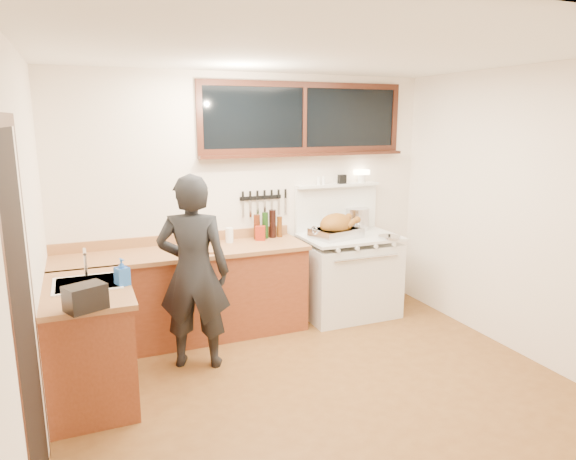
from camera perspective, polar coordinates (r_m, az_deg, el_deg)
name	(u,v)px	position (r m, az deg, el deg)	size (l,w,h in m)	color
ground_plane	(322,392)	(4.33, 3.85, -17.53)	(4.00, 3.50, 0.02)	brown
room_shell	(326,187)	(3.79, 4.21, 4.81)	(4.10, 3.60, 2.65)	white
counter_back	(185,294)	(5.18, -11.39, -7.00)	(2.44, 0.64, 1.00)	brown
counter_left	(90,342)	(4.33, -21.17, -11.56)	(0.64, 1.09, 0.90)	brown
sink_unit	(88,290)	(4.26, -21.35, -6.26)	(0.50, 0.45, 0.37)	white
vintage_stove	(348,273)	(5.73, 6.70, -4.82)	(1.02, 0.74, 1.58)	white
back_window	(305,126)	(5.57, 1.86, 11.47)	(2.32, 0.13, 0.77)	black
left_doorway	(26,327)	(3.02, -27.06, -9.57)	(0.02, 1.04, 2.17)	black
knife_strip	(263,199)	(5.47, -2.84, 3.51)	(0.52, 0.03, 0.28)	black
man	(194,272)	(4.49, -10.44, -4.65)	(0.73, 0.61, 1.70)	black
soap_bottle	(122,272)	(4.09, -17.97, -4.45)	(0.12, 0.12, 0.21)	blue
toaster	(85,297)	(3.67, -21.59, -6.97)	(0.30, 0.26, 0.17)	black
cutting_board	(195,246)	(4.96, -10.27, -1.79)	(0.41, 0.33, 0.14)	#A06A3F
roast_turkey	(337,228)	(5.48, 5.42, 0.24)	(0.56, 0.47, 0.26)	silver
stockpot	(357,219)	(5.89, 7.70, 1.22)	(0.35, 0.35, 0.25)	silver
saucepan	(346,228)	(5.70, 6.42, 0.26)	(0.17, 0.29, 0.12)	silver
pot_lid	(389,237)	(5.56, 11.19, -0.74)	(0.31, 0.31, 0.04)	silver
coffee_tin	(260,233)	(5.35, -3.09, -0.35)	(0.12, 0.11, 0.15)	maroon
pitcher	(229,235)	(5.27, -6.53, -0.57)	(0.10, 0.10, 0.15)	white
bottle_cluster	(268,225)	(5.43, -2.27, 0.52)	(0.32, 0.07, 0.30)	black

